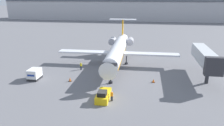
{
  "coord_description": "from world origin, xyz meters",
  "views": [
    {
      "loc": [
        6.26,
        -31.4,
        16.53
      ],
      "look_at": [
        0.0,
        9.06,
        3.71
      ],
      "focal_mm": 35.0,
      "sensor_mm": 36.0,
      "label": 1
    }
  ],
  "objects_px": {
    "pushback_tug": "(103,95)",
    "luggage_cart": "(34,74)",
    "airplane_main": "(118,50)",
    "worker_by_wing": "(81,66)",
    "traffic_cone_right": "(153,81)",
    "traffic_cone_left": "(70,79)",
    "jet_bridge": "(205,57)",
    "worker_near_tug": "(112,96)"
  },
  "relations": [
    {
      "from": "luggage_cart",
      "to": "traffic_cone_left",
      "type": "relative_size",
      "value": 3.44
    },
    {
      "from": "pushback_tug",
      "to": "jet_bridge",
      "type": "height_order",
      "value": "jet_bridge"
    },
    {
      "from": "worker_by_wing",
      "to": "traffic_cone_right",
      "type": "distance_m",
      "value": 17.15
    },
    {
      "from": "luggage_cart",
      "to": "traffic_cone_right",
      "type": "xyz_separation_m",
      "value": [
        23.99,
        1.98,
        -0.73
      ]
    },
    {
      "from": "airplane_main",
      "to": "worker_near_tug",
      "type": "relative_size",
      "value": 17.54
    },
    {
      "from": "traffic_cone_left",
      "to": "luggage_cart",
      "type": "bearing_deg",
      "value": 179.98
    },
    {
      "from": "airplane_main",
      "to": "worker_by_wing",
      "type": "bearing_deg",
      "value": -147.71
    },
    {
      "from": "luggage_cart",
      "to": "traffic_cone_right",
      "type": "distance_m",
      "value": 24.08
    },
    {
      "from": "worker_near_tug",
      "to": "jet_bridge",
      "type": "xyz_separation_m",
      "value": [
        17.15,
        13.17,
        3.56
      ]
    },
    {
      "from": "worker_near_tug",
      "to": "traffic_cone_right",
      "type": "bearing_deg",
      "value": 52.44
    },
    {
      "from": "airplane_main",
      "to": "pushback_tug",
      "type": "relative_size",
      "value": 6.4
    },
    {
      "from": "jet_bridge",
      "to": "traffic_cone_right",
      "type": "bearing_deg",
      "value": -157.8
    },
    {
      "from": "airplane_main",
      "to": "jet_bridge",
      "type": "relative_size",
      "value": 2.09
    },
    {
      "from": "luggage_cart",
      "to": "jet_bridge",
      "type": "relative_size",
      "value": 0.2
    },
    {
      "from": "airplane_main",
      "to": "jet_bridge",
      "type": "height_order",
      "value": "airplane_main"
    },
    {
      "from": "airplane_main",
      "to": "worker_near_tug",
      "type": "height_order",
      "value": "airplane_main"
    },
    {
      "from": "jet_bridge",
      "to": "pushback_tug",
      "type": "bearing_deg",
      "value": -145.34
    },
    {
      "from": "traffic_cone_left",
      "to": "airplane_main",
      "type": "bearing_deg",
      "value": 56.82
    },
    {
      "from": "worker_near_tug",
      "to": "traffic_cone_right",
      "type": "xyz_separation_m",
      "value": [
        6.92,
        8.99,
        -0.55
      ]
    },
    {
      "from": "luggage_cart",
      "to": "jet_bridge",
      "type": "bearing_deg",
      "value": 10.2
    },
    {
      "from": "airplane_main",
      "to": "traffic_cone_right",
      "type": "distance_m",
      "value": 13.69
    },
    {
      "from": "luggage_cart",
      "to": "airplane_main",
      "type": "bearing_deg",
      "value": 38.18
    },
    {
      "from": "airplane_main",
      "to": "worker_by_wing",
      "type": "relative_size",
      "value": 17.37
    },
    {
      "from": "worker_near_tug",
      "to": "worker_by_wing",
      "type": "distance_m",
      "value": 17.08
    },
    {
      "from": "traffic_cone_right",
      "to": "pushback_tug",
      "type": "bearing_deg",
      "value": -133.93
    },
    {
      "from": "worker_by_wing",
      "to": "jet_bridge",
      "type": "xyz_separation_m",
      "value": [
        26.55,
        -1.09,
        3.55
      ]
    },
    {
      "from": "traffic_cone_right",
      "to": "jet_bridge",
      "type": "xyz_separation_m",
      "value": [
        10.23,
        4.17,
        4.11
      ]
    },
    {
      "from": "worker_by_wing",
      "to": "pushback_tug",
      "type": "bearing_deg",
      "value": -60.33
    },
    {
      "from": "pushback_tug",
      "to": "traffic_cone_left",
      "type": "bearing_deg",
      "value": 140.31
    },
    {
      "from": "worker_by_wing",
      "to": "jet_bridge",
      "type": "distance_m",
      "value": 26.81
    },
    {
      "from": "jet_bridge",
      "to": "worker_near_tug",
      "type": "bearing_deg",
      "value": -142.48
    },
    {
      "from": "worker_near_tug",
      "to": "jet_bridge",
      "type": "relative_size",
      "value": 0.12
    },
    {
      "from": "luggage_cart",
      "to": "jet_bridge",
      "type": "distance_m",
      "value": 34.94
    },
    {
      "from": "worker_by_wing",
      "to": "traffic_cone_left",
      "type": "relative_size",
      "value": 2.09
    },
    {
      "from": "pushback_tug",
      "to": "luggage_cart",
      "type": "height_order",
      "value": "luggage_cart"
    },
    {
      "from": "airplane_main",
      "to": "traffic_cone_left",
      "type": "height_order",
      "value": "airplane_main"
    },
    {
      "from": "worker_near_tug",
      "to": "traffic_cone_right",
      "type": "height_order",
      "value": "worker_near_tug"
    },
    {
      "from": "worker_near_tug",
      "to": "traffic_cone_right",
      "type": "distance_m",
      "value": 11.36
    },
    {
      "from": "luggage_cart",
      "to": "traffic_cone_right",
      "type": "height_order",
      "value": "luggage_cart"
    },
    {
      "from": "luggage_cart",
      "to": "worker_by_wing",
      "type": "distance_m",
      "value": 10.55
    },
    {
      "from": "airplane_main",
      "to": "worker_by_wing",
      "type": "distance_m",
      "value": 9.69
    },
    {
      "from": "pushback_tug",
      "to": "traffic_cone_left",
      "type": "relative_size",
      "value": 5.68
    }
  ]
}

